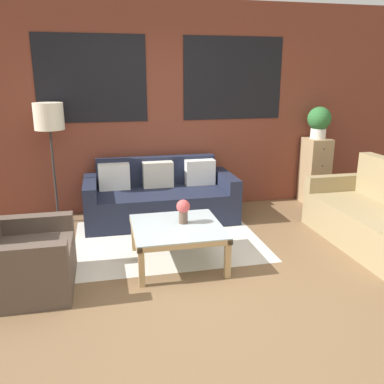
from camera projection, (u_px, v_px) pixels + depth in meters
name	position (u px, v px, depth m)	size (l,w,h in m)	color
ground_plane	(210.00, 289.00, 3.64)	(16.00, 16.00, 0.00)	brown
wall_back_brick	(165.00, 109.00, 5.54)	(8.40, 0.09, 2.80)	brown
rug	(168.00, 240.00, 4.72)	(2.11, 1.66, 0.00)	silver
couch_dark	(160.00, 198.00, 5.36)	(1.93, 0.88, 0.78)	#1E2338
settee_vintage	(377.00, 218.00, 4.53)	(0.80, 1.67, 0.92)	#99845B
armchair_corner	(21.00, 260.00, 3.58)	(0.80, 0.88, 0.84)	brown
coffee_table	(177.00, 231.00, 4.06)	(0.88, 0.88, 0.40)	silver
floor_lamp	(49.00, 122.00, 4.94)	(0.36, 0.36, 1.53)	#2D2D2D
drawer_cabinet	(315.00, 171.00, 6.00)	(0.33, 0.40, 0.97)	tan
potted_plant	(319.00, 121.00, 5.79)	(0.33, 0.33, 0.45)	silver
flower_vase	(183.00, 210.00, 4.08)	(0.14, 0.14, 0.25)	brown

